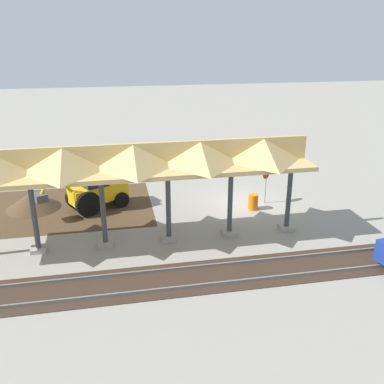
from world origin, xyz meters
TOP-DOWN VIEW (x-y plane):
  - ground_plane at (0.00, 0.00)m, footprint 120.00×120.00m
  - dirt_work_zone at (10.13, -1.26)m, footprint 9.72×7.00m
  - platform_canopy at (6.42, 3.85)m, footprint 16.43×3.20m
  - rail_tracks at (0.00, 7.50)m, footprint 60.00×2.58m
  - stop_sign at (-1.35, 0.22)m, footprint 0.62×0.49m
  - backhoe at (8.40, -0.86)m, footprint 5.11×3.34m
  - dirt_mound at (11.99, -1.60)m, footprint 6.19×6.19m
  - traffic_barrel at (-0.37, 0.97)m, footprint 0.56×0.56m

SIDE VIEW (x-z plane):
  - ground_plane at x=0.00m, z-range 0.00..0.00m
  - dirt_mound at x=11.99m, z-range -1.00..1.00m
  - dirt_work_zone at x=10.13m, z-range 0.00..0.01m
  - rail_tracks at x=0.00m, z-range -0.05..0.10m
  - traffic_barrel at x=-0.37m, z-range 0.00..0.90m
  - backhoe at x=8.40m, z-range -0.14..2.68m
  - stop_sign at x=-1.35m, z-range 0.50..2.79m
  - platform_canopy at x=6.42m, z-range 1.71..6.61m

